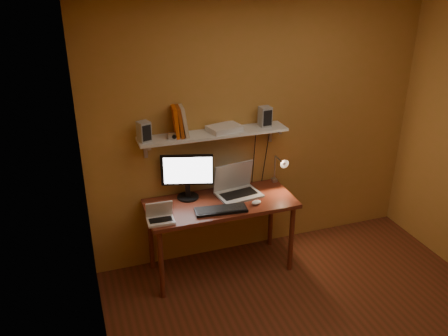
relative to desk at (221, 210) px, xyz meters
name	(u,v)px	position (x,y,z in m)	size (l,w,h in m)	color
room	(351,203)	(0.51, -1.28, 0.64)	(3.44, 3.24, 2.64)	maroon
desk	(221,210)	(0.00, 0.00, 0.00)	(1.40, 0.60, 0.75)	maroon
wall_shelf	(214,134)	(0.00, 0.19, 0.69)	(1.40, 0.25, 0.21)	silver
monitor	(187,174)	(-0.27, 0.18, 0.33)	(0.47, 0.26, 0.44)	black
laptop	(236,186)	(0.20, 0.12, 0.16)	(0.44, 0.35, 0.30)	#95989D
netbook	(160,216)	(-0.61, -0.15, 0.14)	(0.24, 0.18, 0.18)	silver
keyboard	(221,210)	(-0.05, -0.17, 0.10)	(0.47, 0.16, 0.03)	black
mouse	(256,202)	(0.30, -0.15, 0.10)	(0.10, 0.06, 0.04)	silver
desk_lamp	(280,167)	(0.66, 0.13, 0.29)	(0.09, 0.23, 0.38)	silver
speaker_left	(144,131)	(-0.64, 0.18, 0.80)	(0.10, 0.10, 0.18)	#95989D
speaker_right	(265,116)	(0.51, 0.20, 0.81)	(0.11, 0.11, 0.19)	#95989D
books	(180,121)	(-0.31, 0.20, 0.85)	(0.16, 0.19, 0.27)	#C34809
shelf_camera	(174,136)	(-0.38, 0.14, 0.74)	(0.11, 0.06, 0.06)	silver
router	(224,128)	(0.11, 0.20, 0.74)	(0.30, 0.20, 0.05)	silver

